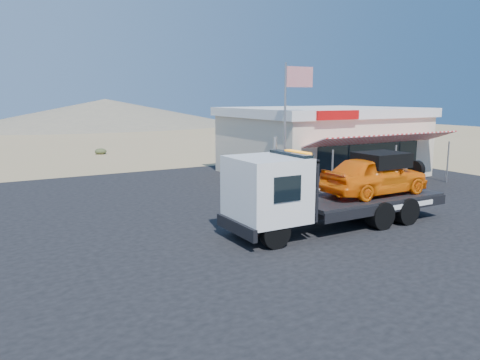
{
  "coord_description": "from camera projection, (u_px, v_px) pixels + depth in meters",
  "views": [
    {
      "loc": [
        -7.4,
        -12.68,
        4.57
      ],
      "look_at": [
        1.07,
        2.18,
        1.5
      ],
      "focal_mm": 35.0,
      "sensor_mm": 36.0,
      "label": 1
    }
  ],
  "objects": [
    {
      "name": "ground",
      "position": [
        244.0,
        238.0,
        15.25
      ],
      "size": [
        120.0,
        120.0,
        0.0
      ],
      "primitive_type": "plane",
      "color": "#9B8558",
      "rests_on": "ground"
    },
    {
      "name": "flagpole",
      "position": [
        289.0,
        115.0,
        20.84
      ],
      "size": [
        1.55,
        0.1,
        6.0
      ],
      "color": "#99999E",
      "rests_on": "asphalt_lot"
    },
    {
      "name": "asphalt_lot",
      "position": [
        250.0,
        211.0,
        18.79
      ],
      "size": [
        32.0,
        24.0,
        0.02
      ],
      "primitive_type": "cube",
      "color": "black",
      "rests_on": "ground"
    },
    {
      "name": "jerky_store",
      "position": [
        321.0,
        140.0,
        27.7
      ],
      "size": [
        10.4,
        9.97,
        3.9
      ],
      "color": "beige",
      "rests_on": "asphalt_lot"
    },
    {
      "name": "white_sedan",
      "position": [
        374.0,
        188.0,
        20.05
      ],
      "size": [
        4.32,
        2.15,
        1.36
      ],
      "primitive_type": "imported",
      "rotation": [
        0.0,
        0.0,
        1.75
      ],
      "color": "silver",
      "rests_on": "asphalt_lot"
    },
    {
      "name": "tow_truck",
      "position": [
        334.0,
        186.0,
        16.27
      ],
      "size": [
        8.33,
        2.47,
        2.78
      ],
      "color": "black",
      "rests_on": "asphalt_lot"
    }
  ]
}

